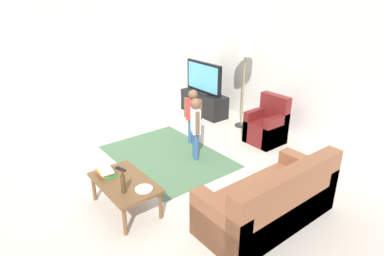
{
  "coord_description": "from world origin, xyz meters",
  "views": [
    {
      "loc": [
        3.86,
        -2.43,
        2.73
      ],
      "look_at": [
        0.0,
        0.6,
        0.65
      ],
      "focal_mm": 31.22,
      "sensor_mm": 36.0,
      "label": 1
    }
  ],
  "objects_px": {
    "couch": "(272,204)",
    "child_near_tv": "(193,112)",
    "floor_lamp": "(246,53)",
    "plate": "(144,189)",
    "tv_stand": "(204,104)",
    "child_center": "(196,123)",
    "tv": "(204,78)",
    "bottle": "(123,184)",
    "coffee_table": "(125,184)",
    "armchair": "(268,127)",
    "tv_remote": "(121,169)",
    "book_stack": "(106,172)"
  },
  "relations": [
    {
      "from": "book_stack",
      "to": "child_near_tv",
      "type": "bearing_deg",
      "value": 109.88
    },
    {
      "from": "armchair",
      "to": "child_near_tv",
      "type": "xyz_separation_m",
      "value": [
        -0.8,
        -1.16,
        0.34
      ]
    },
    {
      "from": "floor_lamp",
      "to": "plate",
      "type": "distance_m",
      "value": 3.66
    },
    {
      "from": "child_center",
      "to": "book_stack",
      "type": "relative_size",
      "value": 3.58
    },
    {
      "from": "tv",
      "to": "coffee_table",
      "type": "distance_m",
      "value": 3.81
    },
    {
      "from": "child_near_tv",
      "to": "bottle",
      "type": "xyz_separation_m",
      "value": [
        1.25,
        -2.06,
        -0.09
      ]
    },
    {
      "from": "tv_stand",
      "to": "couch",
      "type": "xyz_separation_m",
      "value": [
        3.52,
        -1.87,
        0.05
      ]
    },
    {
      "from": "child_center",
      "to": "plate",
      "type": "relative_size",
      "value": 4.9
    },
    {
      "from": "couch",
      "to": "tv_stand",
      "type": "bearing_deg",
      "value": 152.03
    },
    {
      "from": "tv_stand",
      "to": "plate",
      "type": "relative_size",
      "value": 5.45
    },
    {
      "from": "floor_lamp",
      "to": "plate",
      "type": "height_order",
      "value": "floor_lamp"
    },
    {
      "from": "plate",
      "to": "bottle",
      "type": "bearing_deg",
      "value": -114.5
    },
    {
      "from": "coffee_table",
      "to": "couch",
      "type": "bearing_deg",
      "value": 42.55
    },
    {
      "from": "tv",
      "to": "bottle",
      "type": "xyz_separation_m",
      "value": [
        2.35,
        -3.24,
        -0.31
      ]
    },
    {
      "from": "tv_stand",
      "to": "child_near_tv",
      "type": "bearing_deg",
      "value": -47.3
    },
    {
      "from": "floor_lamp",
      "to": "bottle",
      "type": "xyz_separation_m",
      "value": [
        1.3,
        -3.41,
        -1.0
      ]
    },
    {
      "from": "child_center",
      "to": "coffee_table",
      "type": "distance_m",
      "value": 1.72
    },
    {
      "from": "couch",
      "to": "child_near_tv",
      "type": "distance_m",
      "value": 2.53
    },
    {
      "from": "coffee_table",
      "to": "bottle",
      "type": "height_order",
      "value": "bottle"
    },
    {
      "from": "tv",
      "to": "tv_remote",
      "type": "relative_size",
      "value": 6.47
    },
    {
      "from": "tv_stand",
      "to": "child_center",
      "type": "bearing_deg",
      "value": -43.82
    },
    {
      "from": "floor_lamp",
      "to": "bottle",
      "type": "relative_size",
      "value": 6.08
    },
    {
      "from": "armchair",
      "to": "bottle",
      "type": "height_order",
      "value": "armchair"
    },
    {
      "from": "child_center",
      "to": "bottle",
      "type": "bearing_deg",
      "value": -66.26
    },
    {
      "from": "bottle",
      "to": "child_near_tv",
      "type": "bearing_deg",
      "value": 121.23
    },
    {
      "from": "armchair",
      "to": "plate",
      "type": "bearing_deg",
      "value": -79.66
    },
    {
      "from": "child_center",
      "to": "book_stack",
      "type": "bearing_deg",
      "value": -81.57
    },
    {
      "from": "tv_stand",
      "to": "tv_remote",
      "type": "distance_m",
      "value": 3.55
    },
    {
      "from": "tv_stand",
      "to": "coffee_table",
      "type": "xyz_separation_m",
      "value": [
        2.13,
        -3.14,
        0.13
      ]
    },
    {
      "from": "floor_lamp",
      "to": "tv_remote",
      "type": "height_order",
      "value": "floor_lamp"
    },
    {
      "from": "tv_stand",
      "to": "tv",
      "type": "relative_size",
      "value": 1.09
    },
    {
      "from": "bottle",
      "to": "tv",
      "type": "bearing_deg",
      "value": 126.03
    },
    {
      "from": "tv_remote",
      "to": "floor_lamp",
      "type": "bearing_deg",
      "value": 88.46
    },
    {
      "from": "tv",
      "to": "coffee_table",
      "type": "bearing_deg",
      "value": -55.6
    },
    {
      "from": "floor_lamp",
      "to": "armchair",
      "type": "bearing_deg",
      "value": -12.69
    },
    {
      "from": "tv_stand",
      "to": "tv",
      "type": "height_order",
      "value": "tv"
    },
    {
      "from": "child_center",
      "to": "plate",
      "type": "bearing_deg",
      "value": -60.29
    },
    {
      "from": "bottle",
      "to": "plate",
      "type": "distance_m",
      "value": 0.27
    },
    {
      "from": "coffee_table",
      "to": "book_stack",
      "type": "height_order",
      "value": "book_stack"
    },
    {
      "from": "bottle",
      "to": "plate",
      "type": "xyz_separation_m",
      "value": [
        0.1,
        0.22,
        -0.11
      ]
    },
    {
      "from": "tv",
      "to": "child_center",
      "type": "height_order",
      "value": "tv"
    },
    {
      "from": "tv",
      "to": "coffee_table",
      "type": "xyz_separation_m",
      "value": [
        2.13,
        -3.12,
        -0.48
      ]
    },
    {
      "from": "tv",
      "to": "floor_lamp",
      "type": "bearing_deg",
      "value": 9.28
    },
    {
      "from": "child_near_tv",
      "to": "tv_remote",
      "type": "height_order",
      "value": "child_near_tv"
    },
    {
      "from": "tv",
      "to": "couch",
      "type": "relative_size",
      "value": 0.61
    },
    {
      "from": "floor_lamp",
      "to": "child_near_tv",
      "type": "relative_size",
      "value": 1.69
    },
    {
      "from": "tv",
      "to": "child_near_tv",
      "type": "height_order",
      "value": "tv"
    },
    {
      "from": "floor_lamp",
      "to": "child_center",
      "type": "distance_m",
      "value": 1.98
    },
    {
      "from": "armchair",
      "to": "coffee_table",
      "type": "bearing_deg",
      "value": -85.82
    },
    {
      "from": "tv",
      "to": "bottle",
      "type": "distance_m",
      "value": 4.01
    }
  ]
}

